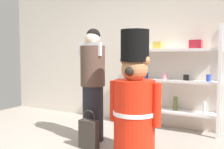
{
  "coord_description": "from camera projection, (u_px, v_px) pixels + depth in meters",
  "views": [
    {
      "loc": [
        1.86,
        -2.27,
        1.26
      ],
      "look_at": [
        0.16,
        0.75,
        1.0
      ],
      "focal_mm": 41.27,
      "sensor_mm": 36.0,
      "label": 1
    }
  ],
  "objects": [
    {
      "name": "teddy_bear_guard",
      "position": [
        134.0,
        102.0,
        3.22
      ],
      "size": [
        0.69,
        0.54,
        1.57
      ],
      "color": "red",
      "rests_on": "ground_plane"
    },
    {
      "name": "person_shopper",
      "position": [
        93.0,
        83.0,
        3.77
      ],
      "size": [
        0.38,
        0.36,
        1.65
      ],
      "color": "black",
      "rests_on": "ground_plane"
    },
    {
      "name": "back_wall",
      "position": [
        142.0,
        53.0,
        4.79
      ],
      "size": [
        6.4,
        0.12,
        2.6
      ],
      "primitive_type": "cube",
      "color": "silver",
      "rests_on": "ground_plane"
    },
    {
      "name": "shopping_bag",
      "position": [
        89.0,
        134.0,
        3.46
      ],
      "size": [
        0.26,
        0.12,
        0.53
      ],
      "color": "#332D28",
      "rests_on": "ground_plane"
    },
    {
      "name": "merchandise_shelf",
      "position": [
        176.0,
        79.0,
        4.3
      ],
      "size": [
        1.45,
        0.35,
        1.73
      ],
      "color": "white",
      "rests_on": "ground_plane"
    }
  ]
}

